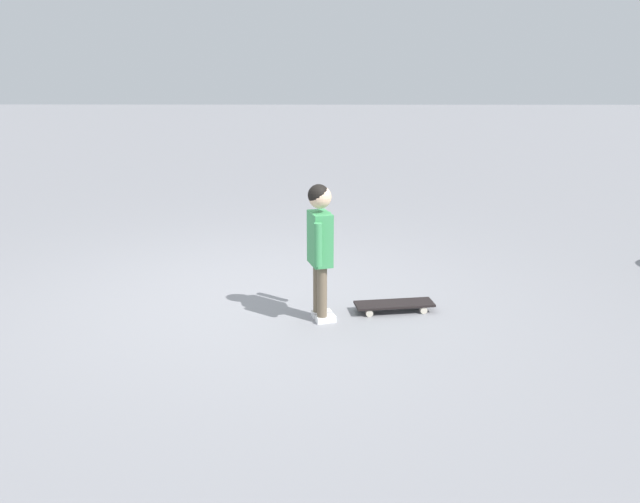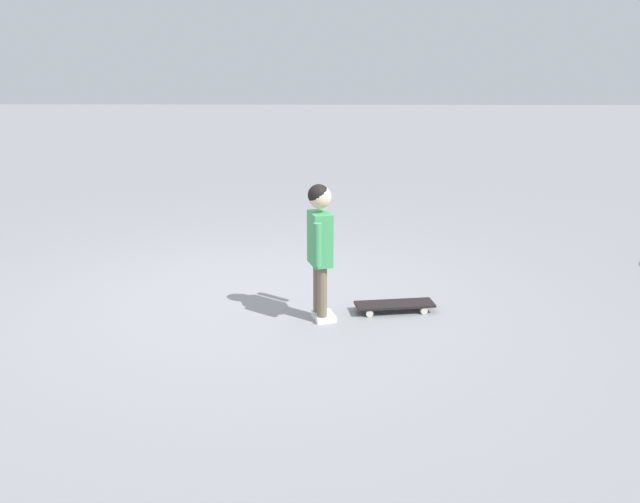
% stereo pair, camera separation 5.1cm
% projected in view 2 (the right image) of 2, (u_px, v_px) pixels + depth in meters
% --- Properties ---
extents(ground_plane, '(50.00, 50.00, 0.00)m').
position_uv_depth(ground_plane, '(253.00, 300.00, 5.43)').
color(ground_plane, gray).
extents(child_person, '(0.40, 0.23, 1.06)m').
position_uv_depth(child_person, '(320.00, 238.00, 4.82)').
color(child_person, brown).
rests_on(child_person, ground).
extents(skateboard, '(0.28, 0.65, 0.07)m').
position_uv_depth(skateboard, '(395.00, 305.00, 5.15)').
color(skateboard, black).
rests_on(skateboard, ground).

